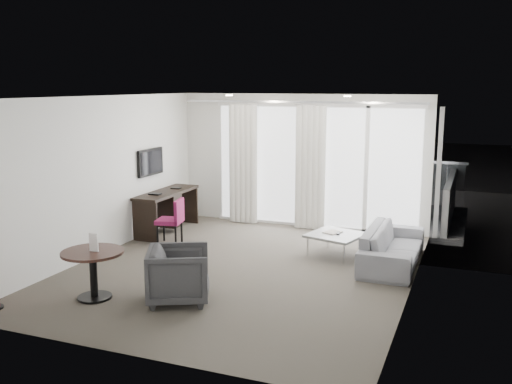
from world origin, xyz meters
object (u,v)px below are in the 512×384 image
(rattan_chair_b, at_px, (413,202))
(tub_armchair, at_px, (179,275))
(round_table, at_px, (94,275))
(rattan_chair_a, at_px, (352,200))
(desk, at_px, (167,212))
(coffee_table, at_px, (335,244))
(sofa, at_px, (392,246))
(desk_chair, at_px, (169,221))

(rattan_chair_b, bearing_deg, tub_armchair, -117.66)
(round_table, relative_size, rattan_chair_a, 0.91)
(round_table, distance_m, tub_armchair, 1.14)
(desk, bearing_deg, round_table, -75.63)
(coffee_table, xyz_separation_m, rattan_chair_a, (-0.26, 2.49, 0.26))
(round_table, distance_m, rattan_chair_b, 6.82)
(coffee_table, bearing_deg, sofa, -8.34)
(sofa, height_order, rattan_chair_b, rattan_chair_b)
(rattan_chair_a, xyz_separation_m, rattan_chair_b, (1.18, 0.36, -0.03))
(tub_armchair, bearing_deg, rattan_chair_a, -38.46)
(desk_chair, relative_size, rattan_chair_b, 0.98)
(desk_chair, height_order, coffee_table, desk_chair)
(desk, relative_size, tub_armchair, 2.10)
(tub_armchair, height_order, coffee_table, tub_armchair)
(desk, distance_m, coffee_table, 3.39)
(rattan_chair_a, bearing_deg, tub_armchair, -81.58)
(desk_chair, height_order, tub_armchair, desk_chair)
(coffee_table, xyz_separation_m, rattan_chair_b, (0.93, 2.85, 0.23))
(desk, height_order, coffee_table, desk)
(sofa, bearing_deg, rattan_chair_a, 24.54)
(desk, distance_m, round_table, 3.51)
(tub_armchair, xyz_separation_m, coffee_table, (1.41, 2.73, -0.18))
(rattan_chair_a, bearing_deg, rattan_chair_b, 37.81)
(desk_chair, distance_m, sofa, 3.84)
(tub_armchair, distance_m, coffee_table, 3.08)
(desk_chair, xyz_separation_m, rattan_chair_a, (2.63, 2.89, 0.04))
(tub_armchair, relative_size, coffee_table, 0.98)
(desk, xyz_separation_m, sofa, (4.31, -0.48, -0.10))
(rattan_chair_a, bearing_deg, sofa, -44.58)
(desk, bearing_deg, sofa, -6.38)
(round_table, bearing_deg, sofa, 40.31)
(desk_chair, relative_size, round_table, 1.01)
(round_table, relative_size, coffee_table, 1.00)
(sofa, distance_m, rattan_chair_b, 2.99)
(coffee_table, relative_size, sofa, 0.40)
(desk, xyz_separation_m, rattan_chair_b, (4.29, 2.50, 0.02))
(desk_chair, xyz_separation_m, rattan_chair_b, (3.81, 3.25, 0.01))
(rattan_chair_a, bearing_deg, round_table, -91.15)
(sofa, height_order, rattan_chair_a, rattan_chair_a)
(tub_armchair, xyz_separation_m, sofa, (2.35, 2.59, -0.07))
(desk, height_order, round_table, desk)
(round_table, bearing_deg, rattan_chair_a, 67.98)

